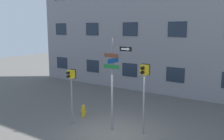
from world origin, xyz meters
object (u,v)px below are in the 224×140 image
Objects in this scene: pedestrian_signal_left at (71,82)px; fire_hydrant at (83,111)px; street_sign_pole at (113,77)px; pedestrian_signal_right at (144,80)px.

pedestrian_signal_left reaches higher than fire_hydrant.
street_sign_pole reaches higher than fire_hydrant.
street_sign_pole reaches higher than pedestrian_signal_right.
pedestrian_signal_left is 3.40m from pedestrian_signal_right.
street_sign_pole is 1.33m from pedestrian_signal_right.
street_sign_pole is at bearing -162.66° from pedestrian_signal_right.
street_sign_pole is at bearing -14.94° from fire_hydrant.
fire_hydrant is (-2.25, 0.60, -2.11)m from street_sign_pole.
fire_hydrant is at bearing 176.64° from pedestrian_signal_right.
pedestrian_signal_left is at bearing -164.73° from pedestrian_signal_right.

